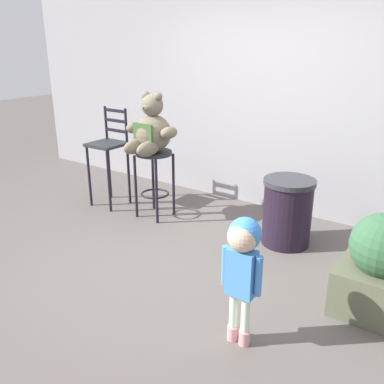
# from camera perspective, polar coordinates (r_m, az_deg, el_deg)

# --- Properties ---
(ground_plane) EXTENTS (24.00, 24.00, 0.00)m
(ground_plane) POSITION_cam_1_polar(r_m,az_deg,el_deg) (3.95, -2.89, -9.76)
(ground_plane) COLOR #59534E
(building_wall) EXTENTS (7.87, 0.30, 3.37)m
(building_wall) POSITION_cam_1_polar(r_m,az_deg,el_deg) (5.15, 10.98, 16.58)
(building_wall) COLOR #949396
(building_wall) RESTS_ON ground_plane
(bar_stool_with_teddy) EXTENTS (0.42, 0.42, 0.79)m
(bar_stool_with_teddy) POSITION_cam_1_polar(r_m,az_deg,el_deg) (4.80, -5.19, 3.04)
(bar_stool_with_teddy) COLOR #22262A
(bar_stool_with_teddy) RESTS_ON ground_plane
(teddy_bear) EXTENTS (0.64, 0.58, 0.66)m
(teddy_bear) POSITION_cam_1_polar(r_m,az_deg,el_deg) (4.67, -5.63, 8.35)
(teddy_bear) COLOR #6C614E
(teddy_bear) RESTS_ON bar_stool_with_teddy
(child_walking) EXTENTS (0.29, 0.23, 0.92)m
(child_walking) POSITION_cam_1_polar(r_m,az_deg,el_deg) (2.71, 6.96, -8.59)
(child_walking) COLOR pink
(child_walking) RESTS_ON ground_plane
(trash_bin) EXTENTS (0.51, 0.51, 0.69)m
(trash_bin) POSITION_cam_1_polar(r_m,az_deg,el_deg) (4.29, 12.93, -2.63)
(trash_bin) COLOR black
(trash_bin) RESTS_ON ground_plane
(bar_chair_empty) EXTENTS (0.40, 0.40, 1.21)m
(bar_chair_empty) POSITION_cam_1_polar(r_m,az_deg,el_deg) (5.23, -11.30, 5.66)
(bar_chair_empty) COLOR #22262A
(bar_chair_empty) RESTS_ON ground_plane
(planter_with_shrub) EXTENTS (0.57, 0.57, 0.80)m
(planter_with_shrub) POSITION_cam_1_polar(r_m,az_deg,el_deg) (3.45, 24.35, -9.52)
(planter_with_shrub) COLOR #555842
(planter_with_shrub) RESTS_ON ground_plane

